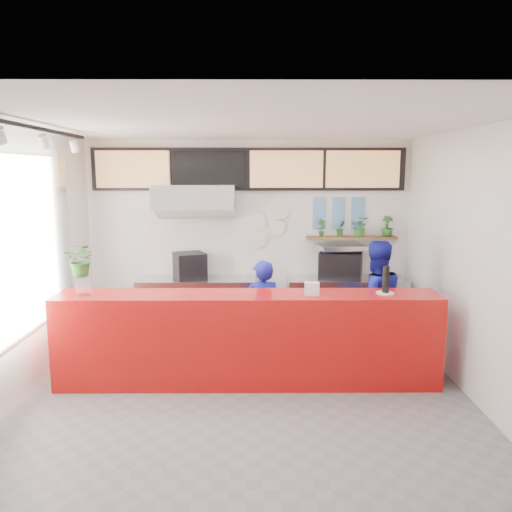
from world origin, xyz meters
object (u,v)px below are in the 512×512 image
(panini_oven, at_px, (190,266))
(pepper_mill, at_px, (386,279))
(staff_center, at_px, (262,314))
(staff_right, at_px, (375,303))
(service_counter, at_px, (248,339))
(espresso_machine, at_px, (341,265))

(panini_oven, bearing_deg, pepper_mill, -57.32)
(staff_center, distance_m, pepper_mill, 1.64)
(staff_right, bearing_deg, panini_oven, -32.91)
(service_counter, height_order, espresso_machine, espresso_machine)
(espresso_machine, bearing_deg, staff_right, -62.95)
(espresso_machine, xyz_separation_m, staff_right, (0.25, -1.17, -0.28))
(pepper_mill, bearing_deg, staff_right, 86.35)
(panini_oven, relative_size, staff_center, 0.31)
(espresso_machine, bearing_deg, service_counter, -113.04)
(service_counter, bearing_deg, panini_oven, 116.63)
(pepper_mill, bearing_deg, espresso_machine, 96.66)
(service_counter, distance_m, staff_center, 0.59)
(panini_oven, height_order, staff_right, staff_right)
(espresso_machine, height_order, staff_right, staff_right)
(service_counter, xyz_separation_m, staff_center, (0.18, 0.54, 0.15))
(espresso_machine, relative_size, pepper_mill, 2.01)
(espresso_machine, distance_m, staff_center, 1.81)
(panini_oven, relative_size, staff_right, 0.27)
(espresso_machine, bearing_deg, pepper_mill, -68.39)
(espresso_machine, distance_m, pepper_mill, 1.82)
(staff_center, bearing_deg, staff_right, 169.28)
(service_counter, xyz_separation_m, espresso_machine, (1.41, 1.80, 0.55))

